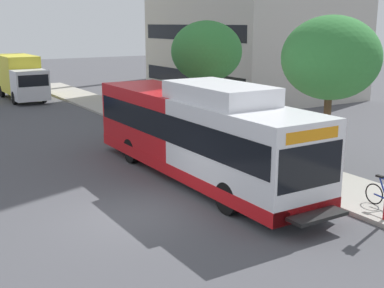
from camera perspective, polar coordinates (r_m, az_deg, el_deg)
name	(u,v)px	position (r m, az deg, el deg)	size (l,w,h in m)	color
ground_plane	(54,157)	(22.51, -15.31, -1.42)	(120.00, 120.00, 0.00)	#4C4C51
sidewalk_curb	(215,144)	(23.65, 2.57, -0.06)	(3.00, 56.00, 0.14)	#A8A399
transit_bus	(197,133)	(18.34, 0.61, 1.20)	(2.58, 12.25, 3.65)	white
street_tree_near_stop	(331,58)	(19.43, 15.42, 9.33)	(3.63, 3.63, 5.78)	#4C3823
street_tree_mid_block	(207,52)	(25.39, 1.66, 10.40)	(3.52, 3.52, 5.61)	#4C3823
box_truck_background	(20,76)	(40.07, -18.82, 7.26)	(2.32, 7.01, 3.25)	silver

